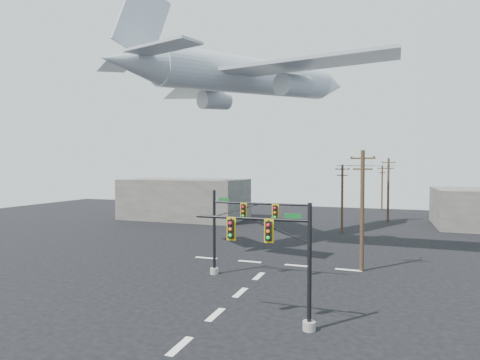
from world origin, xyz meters
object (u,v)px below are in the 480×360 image
at_px(utility_pole_a, 362,208).
at_px(airliner, 253,77).
at_px(signal_mast_near, 283,260).
at_px(utility_pole_d, 382,187).
at_px(utility_pole_b, 342,197).
at_px(signal_mast_far, 234,229).
at_px(utility_pole_c, 388,189).

relative_size(utility_pole_a, airliner, 0.29).
distance_m(signal_mast_near, utility_pole_d, 56.76).
bearing_deg(utility_pole_d, utility_pole_b, -108.94).
relative_size(signal_mast_near, signal_mast_far, 0.86).
xyz_separation_m(signal_mast_near, airliner, (-8.25, 20.91, 13.92)).
height_order(signal_mast_near, utility_pole_d, utility_pole_d).
bearing_deg(airliner, utility_pole_b, -16.49).
bearing_deg(utility_pole_b, signal_mast_near, -98.35).
bearing_deg(utility_pole_d, utility_pole_c, -96.27).
height_order(signal_mast_far, airliner, airliner).
height_order(signal_mast_near, utility_pole_b, utility_pole_b).
distance_m(signal_mast_near, airliner, 26.44).
distance_m(utility_pole_c, airliner, 27.72).
relative_size(signal_mast_far, utility_pole_a, 0.80).
bearing_deg(utility_pole_d, signal_mast_near, -104.08).
distance_m(utility_pole_c, utility_pole_d, 15.04).
distance_m(signal_mast_far, utility_pole_d, 49.76).
height_order(signal_mast_far, utility_pole_b, utility_pole_b).
relative_size(utility_pole_a, utility_pole_b, 1.12).
xyz_separation_m(utility_pole_a, utility_pole_c, (2.20, 29.10, -0.04)).
bearing_deg(utility_pole_a, signal_mast_far, -144.09).
bearing_deg(signal_mast_near, utility_pole_d, 85.43).
bearing_deg(signal_mast_near, signal_mast_far, 125.02).
relative_size(utility_pole_b, airliner, 0.26).
bearing_deg(utility_pole_b, utility_pole_c, 57.56).
distance_m(signal_mast_near, utility_pole_b, 29.82).
relative_size(utility_pole_d, airliner, 0.26).
bearing_deg(signal_mast_near, utility_pole_a, 75.73).
relative_size(signal_mast_near, utility_pole_a, 0.69).
bearing_deg(signal_mast_far, utility_pole_b, 75.77).
xyz_separation_m(utility_pole_c, utility_pole_d, (-0.85, 15.01, -0.51)).
height_order(utility_pole_a, airliner, airliner).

